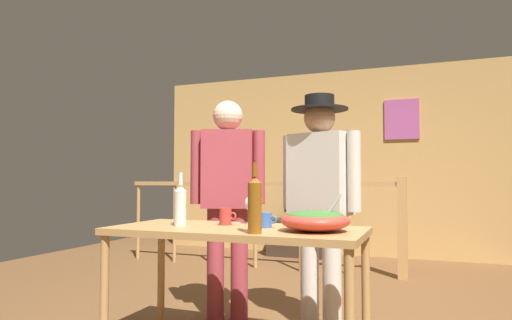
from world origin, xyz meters
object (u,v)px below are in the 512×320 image
object	(u,v)px
tv_console	(301,238)
salad_bowl	(315,220)
wine_bottle_amber	(255,204)
person_standing_left	(228,189)
flat_screen_tv	(301,204)
person_standing_right	(320,189)
serving_table	(236,241)
stair_railing	(296,212)
wine_glass	(251,205)
mug_red	(226,216)
wine_bottle_clear	(180,204)
framed_picture	(402,119)
mug_blue	(266,220)

from	to	relation	value
tv_console	salad_bowl	xyz separation A→B (m)	(1.05, -3.55, 0.58)
wine_bottle_amber	person_standing_left	xyz separation A→B (m)	(-0.57, 0.90, 0.06)
wine_bottle_amber	person_standing_left	size ratio (longest dim) A/B	0.23
flat_screen_tv	person_standing_right	xyz separation A→B (m)	(0.92, -2.85, 0.27)
serving_table	person_standing_right	world-z (taller)	person_standing_right
stair_railing	wine_glass	size ratio (longest dim) A/B	19.05
salad_bowl	person_standing_right	bearing A→B (deg)	100.63
stair_railing	person_standing_right	bearing A→B (deg)	-69.14
wine_glass	wine_bottle_amber	size ratio (longest dim) A/B	0.48
flat_screen_tv	wine_bottle_amber	size ratio (longest dim) A/B	1.22
mug_red	person_standing_right	xyz separation A→B (m)	(0.48, 0.54, 0.17)
flat_screen_tv	wine_bottle_clear	world-z (taller)	wine_bottle_clear
salad_bowl	mug_red	size ratio (longest dim) A/B	3.41
salad_bowl	wine_bottle_clear	xyz separation A→B (m)	(-0.84, -0.02, 0.07)
stair_railing	wine_glass	xyz separation A→B (m)	(0.38, -2.33, 0.21)
wine_bottle_amber	person_standing_right	size ratio (longest dim) A/B	0.23
stair_railing	tv_console	bearing A→B (deg)	101.57
framed_picture	wine_glass	world-z (taller)	framed_picture
mug_blue	framed_picture	bearing A→B (deg)	81.15
stair_railing	tv_console	size ratio (longest dim) A/B	3.81
stair_railing	wine_bottle_clear	world-z (taller)	wine_bottle_clear
person_standing_right	person_standing_left	bearing A→B (deg)	18.48
stair_railing	tv_console	world-z (taller)	stair_railing
flat_screen_tv	serving_table	size ratio (longest dim) A/B	0.30
stair_railing	wine_bottle_clear	bearing A→B (deg)	-89.80
tv_console	flat_screen_tv	bearing A→B (deg)	-90.00
flat_screen_tv	person_standing_left	world-z (taller)	person_standing_left
salad_bowl	wine_glass	bearing A→B (deg)	153.50
salad_bowl	wine_bottle_clear	world-z (taller)	wine_bottle_clear
mug_blue	mug_red	bearing A→B (deg)	168.62
wine_glass	mug_red	size ratio (longest dim) A/B	1.61
framed_picture	wine_bottle_amber	size ratio (longest dim) A/B	1.45
tv_console	flat_screen_tv	size ratio (longest dim) A/B	1.98
framed_picture	wine_glass	bearing A→B (deg)	-101.64
flat_screen_tv	wine_glass	size ratio (longest dim) A/B	2.52
flat_screen_tv	serving_table	xyz separation A→B (m)	(0.57, -3.50, -0.03)
wine_glass	mug_red	xyz separation A→B (m)	(-0.13, -0.11, -0.07)
flat_screen_tv	wine_glass	xyz separation A→B (m)	(0.58, -3.29, 0.17)
salad_bowl	person_standing_right	xyz separation A→B (m)	(-0.13, 0.67, 0.16)
wine_bottle_clear	framed_picture	bearing A→B (deg)	73.99
framed_picture	wine_glass	xyz separation A→B (m)	(-0.74, -3.61, -0.97)
wine_bottle_clear	person_standing_left	world-z (taller)	person_standing_left
stair_railing	wine_glass	bearing A→B (deg)	-80.85
mug_red	serving_table	bearing A→B (deg)	-42.26
stair_railing	wine_bottle_amber	xyz separation A→B (m)	(0.58, -2.79, 0.24)
salad_bowl	framed_picture	bearing A→B (deg)	85.96
framed_picture	mug_blue	world-z (taller)	framed_picture
wine_glass	person_standing_right	xyz separation A→B (m)	(0.35, 0.44, 0.10)
flat_screen_tv	salad_bowl	bearing A→B (deg)	-73.41
mug_red	person_standing_left	size ratio (longest dim) A/B	0.07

